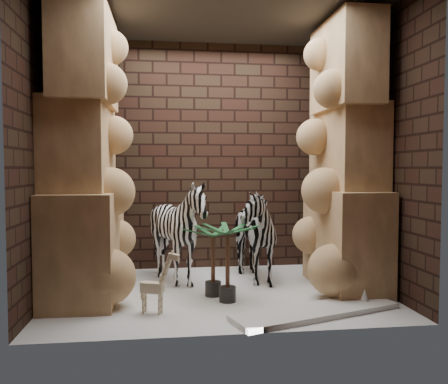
{
  "coord_description": "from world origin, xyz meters",
  "views": [
    {
      "loc": [
        -0.56,
        -4.78,
        1.34
      ],
      "look_at": [
        0.08,
        0.15,
        1.08
      ],
      "focal_mm": 36.15,
      "sensor_mm": 36.0,
      "label": 1
    }
  ],
  "objects": [
    {
      "name": "zebra_left",
      "position": [
        -0.42,
        0.4,
        0.54
      ],
      "size": [
        1.32,
        1.46,
        1.09
      ],
      "primitive_type": "imported",
      "rotation": [
        0.0,
        0.0,
        -0.35
      ],
      "color": "white",
      "rests_on": "floor"
    },
    {
      "name": "wall_right",
      "position": [
        1.75,
        0.0,
        1.5
      ],
      "size": [
        0.0,
        3.0,
        3.0
      ],
      "primitive_type": "plane",
      "rotation": [
        1.57,
        0.0,
        -1.57
      ],
      "color": "black",
      "rests_on": "ground"
    },
    {
      "name": "wall_back",
      "position": [
        0.0,
        1.25,
        1.5
      ],
      "size": [
        3.5,
        0.0,
        3.5
      ],
      "primitive_type": "plane",
      "rotation": [
        1.57,
        0.0,
        0.0
      ],
      "color": "black",
      "rests_on": "ground"
    },
    {
      "name": "floor",
      "position": [
        0.0,
        0.0,
        0.0
      ],
      "size": [
        3.5,
        3.5,
        0.0
      ],
      "primitive_type": "plane",
      "color": "silver",
      "rests_on": "ground"
    },
    {
      "name": "palm_back",
      "position": [
        0.05,
        -0.35,
        0.4
      ],
      "size": [
        0.36,
        0.36,
        0.79
      ],
      "primitive_type": null,
      "color": "#1B4726",
      "rests_on": "floor"
    },
    {
      "name": "zebra_right",
      "position": [
        0.39,
        0.5,
        0.65
      ],
      "size": [
        0.78,
        1.18,
        1.3
      ],
      "primitive_type": "imported",
      "rotation": [
        0.0,
        0.0,
        0.18
      ],
      "color": "white",
      "rests_on": "floor"
    },
    {
      "name": "wall_front",
      "position": [
        0.0,
        -1.25,
        1.5
      ],
      "size": [
        3.5,
        0.0,
        3.5
      ],
      "primitive_type": "plane",
      "rotation": [
        -1.57,
        0.0,
        0.0
      ],
      "color": "black",
      "rests_on": "ground"
    },
    {
      "name": "wall_left",
      "position": [
        -1.75,
        0.0,
        1.5
      ],
      "size": [
        0.0,
        3.0,
        3.0
      ],
      "primitive_type": "plane",
      "rotation": [
        1.57,
        0.0,
        1.57
      ],
      "color": "black",
      "rests_on": "ground"
    },
    {
      "name": "rock_pillar_left",
      "position": [
        -1.4,
        0.0,
        1.5
      ],
      "size": [
        0.68,
        1.3,
        3.0
      ],
      "primitive_type": null,
      "color": "tan",
      "rests_on": "floor"
    },
    {
      "name": "giraffe_toy",
      "position": [
        -0.69,
        -0.63,
        0.31
      ],
      "size": [
        0.33,
        0.21,
        0.61
      ],
      "primitive_type": null,
      "rotation": [
        0.0,
        0.0,
        -0.35
      ],
      "color": "beige",
      "rests_on": "floor"
    },
    {
      "name": "surfboard",
      "position": [
        0.81,
        -0.84,
        0.03
      ],
      "size": [
        1.69,
        0.9,
        0.05
      ],
      "primitive_type": "cube",
      "rotation": [
        0.0,
        0.0,
        0.32
      ],
      "color": "white",
      "rests_on": "floor"
    },
    {
      "name": "ceiling",
      "position": [
        0.0,
        0.0,
        3.0
      ],
      "size": [
        3.5,
        3.5,
        0.0
      ],
      "primitive_type": "plane",
      "rotation": [
        3.14,
        0.0,
        0.0
      ],
      "color": "#35312C",
      "rests_on": "ground"
    },
    {
      "name": "palm_front",
      "position": [
        -0.07,
        -0.12,
        0.37
      ],
      "size": [
        0.36,
        0.36,
        0.74
      ],
      "primitive_type": null,
      "color": "#1B4726",
      "rests_on": "floor"
    },
    {
      "name": "rock_pillar_right",
      "position": [
        1.42,
        0.0,
        1.5
      ],
      "size": [
        0.58,
        1.25,
        3.0
      ],
      "primitive_type": null,
      "color": "tan",
      "rests_on": "floor"
    }
  ]
}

